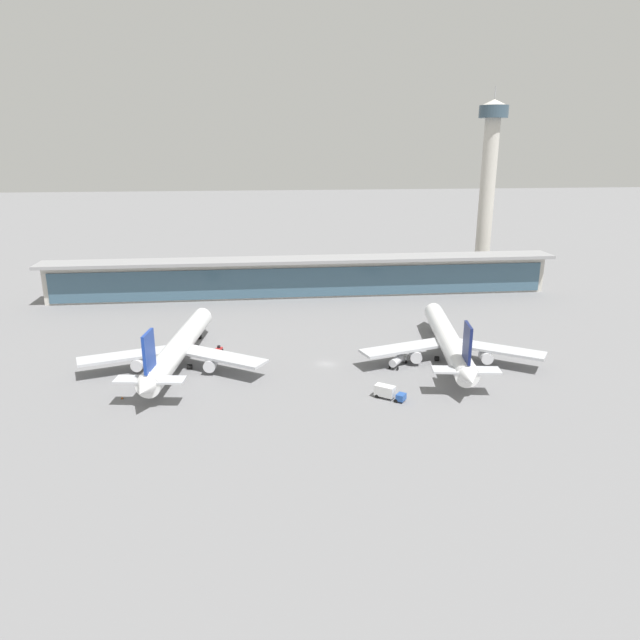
{
  "coord_description": "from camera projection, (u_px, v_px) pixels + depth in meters",
  "views": [
    {
      "loc": [
        -17.73,
        -145.68,
        57.13
      ],
      "look_at": [
        0.0,
        14.9,
        7.87
      ],
      "focal_mm": 32.73,
      "sensor_mm": 36.0,
      "label": 1
    }
  ],
  "objects": [
    {
      "name": "ground_plane",
      "position": [
        326.0,
        364.0,
        157.03
      ],
      "size": [
        1200.0,
        1200.0,
        0.0
      ],
      "primitive_type": "plane",
      "color": "slate"
    },
    {
      "name": "airliner_left_stand",
      "position": [
        178.0,
        348.0,
        153.45
      ],
      "size": [
        48.94,
        64.18,
        17.11
      ],
      "color": "white",
      "rests_on": "ground"
    },
    {
      "name": "airliner_centre_stand",
      "position": [
        449.0,
        341.0,
        158.97
      ],
      "size": [
        48.89,
        64.15,
        17.11
      ],
      "color": "white",
      "rests_on": "ground"
    },
    {
      "name": "service_truck_near_nose_red",
      "position": [
        218.0,
        350.0,
        165.11
      ],
      "size": [
        2.59,
        3.27,
        2.05
      ],
      "color": "#B21E1E",
      "rests_on": "ground"
    },
    {
      "name": "service_truck_under_wing_white",
      "position": [
        398.0,
        360.0,
        155.08
      ],
      "size": [
        6.96,
        8.23,
        2.95
      ],
      "color": "silver",
      "rests_on": "ground"
    },
    {
      "name": "service_truck_mid_apron_blue",
      "position": [
        388.0,
        392.0,
        135.23
      ],
      "size": [
        7.21,
        6.24,
        3.1
      ],
      "color": "#234C9E",
      "rests_on": "ground"
    },
    {
      "name": "service_truck_by_tail_blue",
      "position": [
        147.0,
        385.0,
        141.08
      ],
      "size": [
        3.02,
        2.0,
        2.05
      ],
      "color": "#234C9E",
      "rests_on": "ground"
    },
    {
      "name": "terminal_building",
      "position": [
        303.0,
        276.0,
        224.34
      ],
      "size": [
        194.49,
        12.8,
        15.2
      ],
      "color": "beige",
      "rests_on": "ground"
    },
    {
      "name": "control_tower",
      "position": [
        488.0,
        177.0,
        248.29
      ],
      "size": [
        12.0,
        12.0,
        79.24
      ],
      "color": "beige",
      "rests_on": "ground"
    },
    {
      "name": "safety_cone_alpha",
      "position": [
        122.0,
        398.0,
        135.49
      ],
      "size": [
        0.62,
        0.62,
        0.7
      ],
      "color": "orange",
      "rests_on": "ground"
    }
  ]
}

